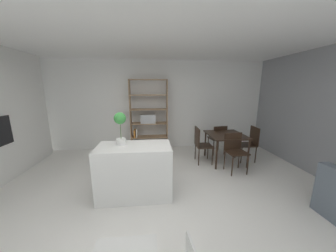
# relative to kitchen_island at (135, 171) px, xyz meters

# --- Properties ---
(ground_plane) EXTENTS (10.07, 10.07, 0.00)m
(ground_plane) POSITION_rel_kitchen_island_xyz_m (0.31, -0.25, -0.47)
(ground_plane) COLOR silver
(ceiling_slab) EXTENTS (7.31, 5.80, 0.06)m
(ceiling_slab) POSITION_rel_kitchen_island_xyz_m (0.31, -0.25, 2.33)
(ceiling_slab) COLOR white
(ceiling_slab) RESTS_ON ground_plane
(back_partition) EXTENTS (7.31, 0.06, 2.77)m
(back_partition) POSITION_rel_kitchen_island_xyz_m (0.31, 2.62, 0.91)
(back_partition) COLOR white
(back_partition) RESTS_ON ground_plane
(kitchen_island) EXTENTS (1.28, 0.68, 0.94)m
(kitchen_island) POSITION_rel_kitchen_island_xyz_m (0.00, 0.00, 0.00)
(kitchen_island) COLOR white
(kitchen_island) RESTS_ON ground_plane
(potted_plant_on_island) EXTENTS (0.21, 0.21, 0.57)m
(potted_plant_on_island) POSITION_rel_kitchen_island_xyz_m (-0.23, 0.10, 0.83)
(potted_plant_on_island) COLOR white
(potted_plant_on_island) RESTS_ON kitchen_island
(open_bookshelf) EXTENTS (1.12, 0.35, 2.17)m
(open_bookshelf) POSITION_rel_kitchen_island_xyz_m (0.21, 2.31, 0.55)
(open_bookshelf) COLOR #997551
(open_bookshelf) RESTS_ON ground_plane
(dining_table) EXTENTS (0.91, 0.99, 0.75)m
(dining_table) POSITION_rel_kitchen_island_xyz_m (2.24, 1.27, 0.20)
(dining_table) COLOR black
(dining_table) RESTS_ON ground_plane
(dining_chair_near) EXTENTS (0.47, 0.44, 0.90)m
(dining_chair_near) POSITION_rel_kitchen_island_xyz_m (2.23, 0.74, 0.08)
(dining_chair_near) COLOR black
(dining_chair_near) RESTS_ON ground_plane
(dining_chair_window_side) EXTENTS (0.46, 0.43, 0.92)m
(dining_chair_window_side) POSITION_rel_kitchen_island_xyz_m (2.92, 1.26, 0.07)
(dining_chair_window_side) COLOR black
(dining_chair_window_side) RESTS_ON ground_plane
(dining_chair_far) EXTENTS (0.47, 0.46, 0.86)m
(dining_chair_far) POSITION_rel_kitchen_island_xyz_m (2.25, 1.80, 0.06)
(dining_chair_far) COLOR black
(dining_chair_far) RESTS_ON ground_plane
(dining_chair_island_side) EXTENTS (0.42, 0.46, 0.94)m
(dining_chair_island_side) POSITION_rel_kitchen_island_xyz_m (1.57, 1.27, 0.09)
(dining_chair_island_side) COLOR black
(dining_chair_island_side) RESTS_ON ground_plane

